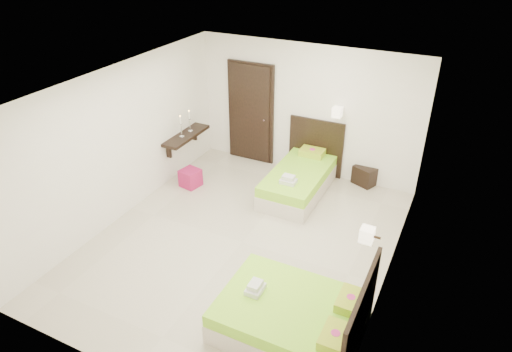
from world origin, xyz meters
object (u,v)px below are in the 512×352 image
at_px(bed_single, 300,178).
at_px(bed_double, 296,317).
at_px(nightstand, 366,175).
at_px(ottoman, 190,178).

xyz_separation_m(bed_single, bed_double, (1.21, -3.23, -0.02)).
relative_size(nightstand, ottoman, 1.23).
relative_size(bed_double, nightstand, 4.18).
height_order(nightstand, ottoman, nightstand).
relative_size(bed_single, bed_double, 1.07).
distance_m(bed_single, nightstand, 1.35).
distance_m(bed_double, ottoman, 4.05).
bearing_deg(ottoman, bed_single, 20.51).
bearing_deg(nightstand, bed_single, -117.73).
height_order(bed_single, ottoman, bed_single).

